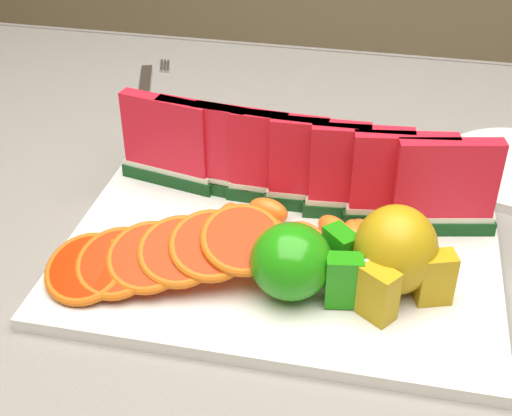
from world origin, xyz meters
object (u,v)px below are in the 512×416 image
(fork, at_px, (146,89))
(platter, at_px, (282,248))
(apple_cluster, at_px, (300,262))
(pear_cluster, at_px, (397,254))

(fork, bearing_deg, platter, -52.18)
(platter, bearing_deg, apple_cluster, -68.19)
(apple_cluster, height_order, pear_cluster, pear_cluster)
(apple_cluster, bearing_deg, pear_cluster, 14.65)
(pear_cluster, bearing_deg, platter, 156.55)
(pear_cluster, relative_size, fork, 0.52)
(platter, height_order, apple_cluster, apple_cluster)
(apple_cluster, distance_m, fork, 0.47)
(platter, distance_m, fork, 0.40)
(pear_cluster, bearing_deg, apple_cluster, -165.35)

